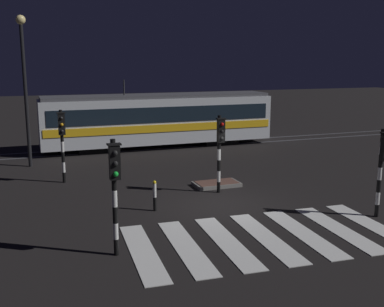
% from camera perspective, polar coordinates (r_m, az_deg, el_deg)
% --- Properties ---
extents(ground_plane, '(120.00, 120.00, 0.00)m').
position_cam_1_polar(ground_plane, '(17.40, 3.43, -6.26)').
color(ground_plane, black).
extents(rail_near, '(80.00, 0.12, 0.03)m').
position_cam_1_polar(rail_near, '(27.84, -5.86, 0.43)').
color(rail_near, '#59595E').
rests_on(rail_near, ground).
extents(rail_far, '(80.00, 0.12, 0.03)m').
position_cam_1_polar(rail_far, '(29.21, -6.56, 0.93)').
color(rail_far, '#59595E').
rests_on(rail_far, ground).
extents(crosswalk_zebra, '(8.47, 4.69, 0.02)m').
position_cam_1_polar(crosswalk_zebra, '(14.44, 9.03, -10.10)').
color(crosswalk_zebra, silver).
rests_on(crosswalk_zebra, ground).
extents(traffic_island, '(1.93, 1.05, 0.18)m').
position_cam_1_polar(traffic_island, '(19.86, 3.04, -3.76)').
color(traffic_island, slate).
rests_on(traffic_island, ground).
extents(traffic_light_corner_near_right, '(0.36, 0.42, 3.04)m').
position_cam_1_polar(traffic_light_corner_near_right, '(16.70, 22.38, -0.75)').
color(traffic_light_corner_near_right, black).
rests_on(traffic_light_corner_near_right, ground).
extents(traffic_light_median_centre, '(0.36, 0.42, 3.14)m').
position_cam_1_polar(traffic_light_median_centre, '(18.38, 3.46, 1.35)').
color(traffic_light_median_centre, black).
rests_on(traffic_light_median_centre, ground).
extents(traffic_light_corner_far_left, '(0.36, 0.42, 3.19)m').
position_cam_1_polar(traffic_light_corner_far_left, '(20.66, -15.66, 2.15)').
color(traffic_light_corner_far_left, black).
rests_on(traffic_light_corner_far_left, ground).
extents(traffic_light_corner_near_left, '(0.36, 0.42, 3.24)m').
position_cam_1_polar(traffic_light_corner_near_left, '(12.47, -9.47, -3.31)').
color(traffic_light_corner_near_left, black).
rests_on(traffic_light_corner_near_left, ground).
extents(street_lamp_trackside_left, '(0.44, 1.21, 7.31)m').
position_cam_1_polar(street_lamp_trackside_left, '(24.06, -19.89, 9.17)').
color(street_lamp_trackside_left, black).
rests_on(street_lamp_trackside_left, ground).
extents(tram, '(14.22, 2.58, 4.15)m').
position_cam_1_polar(tram, '(28.54, -4.08, 4.24)').
color(tram, silver).
rests_on(tram, ground).
extents(bollard_island_edge, '(0.12, 0.12, 1.11)m').
position_cam_1_polar(bollard_island_edge, '(16.55, -4.60, -5.18)').
color(bollard_island_edge, black).
rests_on(bollard_island_edge, ground).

